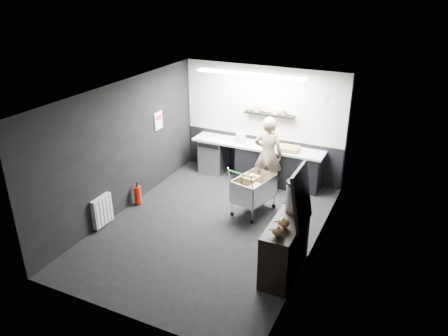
% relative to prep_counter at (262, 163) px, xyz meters
% --- Properties ---
extents(floor, '(5.50, 5.50, 0.00)m').
position_rel_prep_counter_xyz_m(floor, '(-0.14, -2.42, -0.46)').
color(floor, black).
rests_on(floor, ground).
extents(ceiling, '(5.50, 5.50, 0.00)m').
position_rel_prep_counter_xyz_m(ceiling, '(-0.14, -2.42, 2.24)').
color(ceiling, silver).
rests_on(ceiling, wall_back).
extents(wall_back, '(5.50, 0.00, 5.50)m').
position_rel_prep_counter_xyz_m(wall_back, '(-0.14, 0.33, 0.89)').
color(wall_back, black).
rests_on(wall_back, floor).
extents(wall_front, '(5.50, 0.00, 5.50)m').
position_rel_prep_counter_xyz_m(wall_front, '(-0.14, -5.17, 0.89)').
color(wall_front, black).
rests_on(wall_front, floor).
extents(wall_left, '(0.00, 5.50, 5.50)m').
position_rel_prep_counter_xyz_m(wall_left, '(-2.14, -2.42, 0.89)').
color(wall_left, black).
rests_on(wall_left, floor).
extents(wall_right, '(0.00, 5.50, 5.50)m').
position_rel_prep_counter_xyz_m(wall_right, '(1.86, -2.42, 0.89)').
color(wall_right, black).
rests_on(wall_right, floor).
extents(kitchen_wall_panel, '(3.95, 0.02, 1.70)m').
position_rel_prep_counter_xyz_m(kitchen_wall_panel, '(-0.14, 0.31, 1.39)').
color(kitchen_wall_panel, silver).
rests_on(kitchen_wall_panel, wall_back).
extents(dado_panel, '(3.95, 0.02, 1.00)m').
position_rel_prep_counter_xyz_m(dado_panel, '(-0.14, 0.31, 0.04)').
color(dado_panel, black).
rests_on(dado_panel, wall_back).
extents(floating_shelf, '(1.20, 0.22, 0.04)m').
position_rel_prep_counter_xyz_m(floating_shelf, '(0.06, 0.20, 1.16)').
color(floating_shelf, black).
rests_on(floating_shelf, wall_back).
extents(wall_clock, '(0.20, 0.03, 0.20)m').
position_rel_prep_counter_xyz_m(wall_clock, '(1.26, 0.30, 1.69)').
color(wall_clock, silver).
rests_on(wall_clock, wall_back).
extents(poster, '(0.02, 0.30, 0.40)m').
position_rel_prep_counter_xyz_m(poster, '(-2.12, -1.12, 1.09)').
color(poster, white).
rests_on(poster, wall_left).
extents(poster_red_band, '(0.02, 0.22, 0.10)m').
position_rel_prep_counter_xyz_m(poster_red_band, '(-2.11, -1.12, 1.16)').
color(poster_red_band, red).
rests_on(poster_red_band, poster).
extents(radiator, '(0.10, 0.50, 0.60)m').
position_rel_prep_counter_xyz_m(radiator, '(-2.08, -3.32, -0.11)').
color(radiator, silver).
rests_on(radiator, wall_left).
extents(ceiling_strip, '(2.40, 0.20, 0.04)m').
position_rel_prep_counter_xyz_m(ceiling_strip, '(-0.14, -0.57, 2.21)').
color(ceiling_strip, white).
rests_on(ceiling_strip, ceiling).
extents(prep_counter, '(3.20, 0.61, 0.90)m').
position_rel_prep_counter_xyz_m(prep_counter, '(0.00, 0.00, 0.00)').
color(prep_counter, black).
rests_on(prep_counter, floor).
extents(person, '(0.68, 0.48, 1.78)m').
position_rel_prep_counter_xyz_m(person, '(0.31, -0.45, 0.43)').
color(person, '#B9AD92').
rests_on(person, floor).
extents(shopping_cart, '(0.78, 1.09, 1.07)m').
position_rel_prep_counter_xyz_m(shopping_cart, '(0.39, -1.51, 0.05)').
color(shopping_cart, silver).
rests_on(shopping_cart, floor).
extents(sideboard, '(0.54, 1.27, 1.90)m').
position_rel_prep_counter_xyz_m(sideboard, '(1.62, -3.15, 0.14)').
color(sideboard, black).
rests_on(sideboard, floor).
extents(fire_extinguisher, '(0.15, 0.15, 0.50)m').
position_rel_prep_counter_xyz_m(fire_extinguisher, '(-1.99, -2.27, -0.21)').
color(fire_extinguisher, red).
rests_on(fire_extinguisher, floor).
extents(cardboard_box, '(0.49, 0.38, 0.09)m').
position_rel_prep_counter_xyz_m(cardboard_box, '(0.65, -0.05, 0.49)').
color(cardboard_box, '#92754D').
rests_on(cardboard_box, prep_counter).
extents(pink_tub, '(0.23, 0.23, 0.23)m').
position_rel_prep_counter_xyz_m(pink_tub, '(-0.55, 0.00, 0.56)').
color(pink_tub, beige).
rests_on(pink_tub, prep_counter).
extents(white_container, '(0.22, 0.20, 0.16)m').
position_rel_prep_counter_xyz_m(white_container, '(-0.57, -0.05, 0.52)').
color(white_container, silver).
rests_on(white_container, prep_counter).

